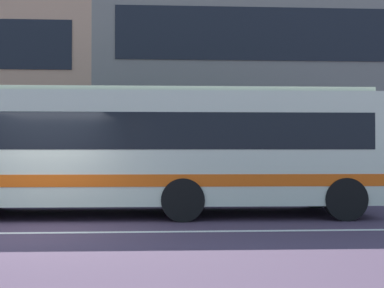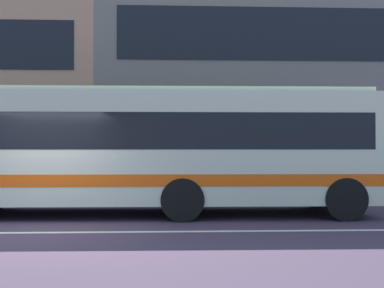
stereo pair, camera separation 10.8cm
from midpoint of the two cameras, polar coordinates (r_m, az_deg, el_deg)
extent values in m
plane|color=#453447|center=(10.02, -19.27, -10.14)|extent=(160.00, 160.00, 0.00)
cube|color=silver|center=(10.01, -19.27, -10.12)|extent=(60.00, 0.16, 0.01)
cube|color=#235217|center=(16.53, -18.74, -4.69)|extent=(17.78, 1.10, 0.97)
cube|color=gray|center=(26.02, 17.28, 8.15)|extent=(24.24, 9.04, 11.27)
cube|color=black|center=(22.06, 21.46, 12.15)|extent=(22.30, 0.04, 2.25)
cube|color=beige|center=(12.00, -4.68, -0.54)|extent=(10.92, 2.70, 2.66)
cube|color=black|center=(12.01, -4.67, 1.37)|extent=(10.27, 2.71, 0.85)
cube|color=#E4540F|center=(12.02, -4.68, -4.03)|extent=(10.71, 2.72, 0.28)
cube|color=beige|center=(12.09, -4.67, 6.08)|extent=(10.48, 2.28, 0.12)
cylinder|color=black|center=(10.87, -1.40, -6.77)|extent=(1.00, 0.29, 1.00)
cylinder|color=black|center=(13.23, -1.57, -5.68)|extent=(1.00, 0.29, 1.00)
cylinder|color=black|center=(11.57, 17.79, -6.37)|extent=(1.00, 0.29, 1.00)
cylinder|color=black|center=(13.81, 14.39, -5.45)|extent=(1.00, 0.29, 1.00)
camera|label=1|loc=(0.05, -90.26, 0.00)|focal=44.07mm
camera|label=2|loc=(0.05, 89.74, 0.00)|focal=44.07mm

